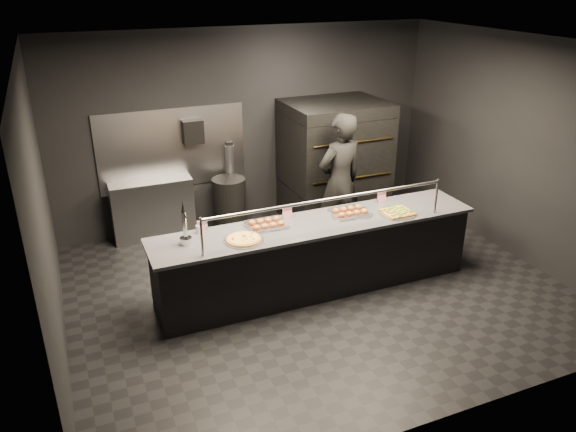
% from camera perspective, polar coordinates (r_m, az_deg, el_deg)
% --- Properties ---
extents(room, '(6.04, 6.00, 3.00)m').
position_cam_1_polar(room, '(6.63, 2.71, 3.97)').
color(room, black).
rests_on(room, ground).
extents(service_counter, '(4.10, 0.78, 1.37)m').
position_cam_1_polar(service_counter, '(7.02, 2.89, -4.08)').
color(service_counter, black).
rests_on(service_counter, ground).
extents(pizza_oven, '(1.50, 1.23, 1.91)m').
position_cam_1_polar(pizza_oven, '(8.89, 4.68, 5.52)').
color(pizza_oven, black).
rests_on(pizza_oven, ground).
extents(prep_shelf, '(1.20, 0.35, 0.90)m').
position_cam_1_polar(prep_shelf, '(8.63, -13.56, 0.66)').
color(prep_shelf, '#99999E').
rests_on(prep_shelf, ground).
extents(towel_dispenser, '(0.30, 0.20, 0.35)m').
position_cam_1_polar(towel_dispenser, '(8.46, -9.66, 8.44)').
color(towel_dispenser, black).
rests_on(towel_dispenser, room).
extents(fire_extinguisher, '(0.14, 0.14, 0.51)m').
position_cam_1_polar(fire_extinguisher, '(8.74, -5.95, 5.80)').
color(fire_extinguisher, '#B2B2B7').
rests_on(fire_extinguisher, room).
extents(beer_tap, '(0.14, 0.19, 0.53)m').
position_cam_1_polar(beer_tap, '(6.33, -10.40, -1.59)').
color(beer_tap, silver).
rests_on(beer_tap, service_counter).
extents(round_pizza, '(0.46, 0.46, 0.03)m').
position_cam_1_polar(round_pizza, '(6.38, -4.52, -2.38)').
color(round_pizza, silver).
rests_on(round_pizza, service_counter).
extents(slider_tray_a, '(0.51, 0.41, 0.07)m').
position_cam_1_polar(slider_tray_a, '(6.72, -2.21, -0.81)').
color(slider_tray_a, silver).
rests_on(slider_tray_a, service_counter).
extents(slider_tray_b, '(0.55, 0.48, 0.07)m').
position_cam_1_polar(slider_tray_b, '(7.09, 6.33, 0.43)').
color(slider_tray_b, silver).
rests_on(slider_tray_b, service_counter).
extents(square_pizza, '(0.45, 0.45, 0.05)m').
position_cam_1_polar(square_pizza, '(7.18, 11.05, 0.34)').
color(square_pizza, silver).
rests_on(square_pizza, service_counter).
extents(condiment_jar, '(0.15, 0.06, 0.10)m').
position_cam_1_polar(condiment_jar, '(6.62, -8.86, -1.31)').
color(condiment_jar, silver).
rests_on(condiment_jar, service_counter).
extents(tent_cards, '(2.55, 0.04, 0.15)m').
position_cam_1_polar(tent_cards, '(6.95, 0.62, 0.51)').
color(tent_cards, white).
rests_on(tent_cards, service_counter).
extents(trash_bin, '(0.51, 0.51, 0.85)m').
position_cam_1_polar(trash_bin, '(8.66, -5.95, 1.13)').
color(trash_bin, black).
rests_on(trash_bin, ground).
extents(worker, '(0.81, 0.61, 1.98)m').
position_cam_1_polar(worker, '(7.94, 5.25, 3.41)').
color(worker, black).
rests_on(worker, ground).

